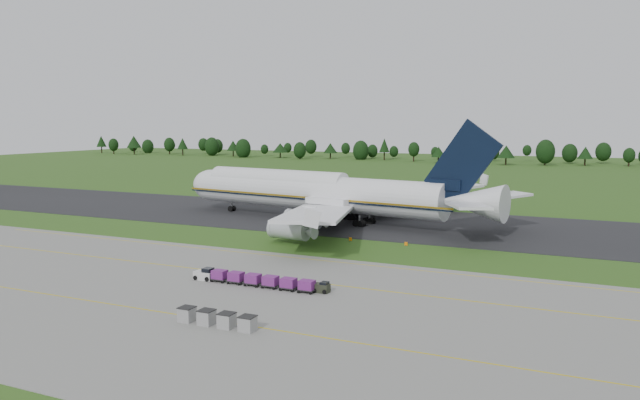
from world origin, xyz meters
The scene contains 10 objects.
ground centered at (0.00, 0.00, 0.00)m, with size 600.00×600.00×0.00m, color #2A4E17.
apron centered at (0.00, -34.00, 0.03)m, with size 300.00×52.00×0.06m, color slate.
taxiway centered at (0.00, 28.00, 0.04)m, with size 300.00×40.00×0.08m, color black.
apron_markings centered at (0.00, -26.98, 0.06)m, with size 300.00×30.20×0.01m.
tree_line centered at (-16.04, 220.99, 6.02)m, with size 528.94×22.39×11.98m.
aircraft centered at (-11.98, 24.11, 5.96)m, with size 74.64×71.62×20.88m.
baggage_train centered at (1.73, -26.54, 0.87)m, with size 17.04×1.55×1.49m.
utility_cart centered at (11.04, -25.74, 0.57)m, with size 1.93×1.33×1.04m.
uld_row centered at (6.65, -41.43, 0.82)m, with size 8.73×1.53×1.51m.
edge_markers centered at (6.92, 6.20, 0.27)m, with size 10.41×0.30×0.60m.
Camera 1 is at (41.11, -91.84, 20.33)m, focal length 35.00 mm.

